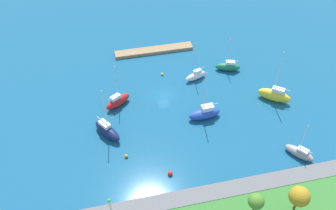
% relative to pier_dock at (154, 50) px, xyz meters
% --- Properties ---
extents(water, '(160.00, 160.00, 0.00)m').
position_rel_pier_dock_xyz_m(water, '(1.17, 16.61, -0.39)').
color(water, '#19567F').
rests_on(water, ground).
extents(pier_dock, '(19.60, 2.69, 0.78)m').
position_rel_pier_dock_xyz_m(pier_dock, '(0.00, 0.00, 0.00)').
color(pier_dock, '#997A56').
rests_on(pier_dock, ground).
extents(breakwater, '(64.17, 3.04, 1.09)m').
position_rel_pier_dock_xyz_m(breakwater, '(1.17, 42.80, 0.16)').
color(breakwater, slate).
rests_on(breakwater, ground).
extents(harbor_beacon, '(0.56, 0.56, 3.73)m').
position_rel_pier_dock_xyz_m(harbor_beacon, '(15.14, 42.80, 2.85)').
color(harbor_beacon, silver).
rests_on(harbor_beacon, breakwater).
extents(park_tree_mideast, '(3.26, 3.26, 5.27)m').
position_rel_pier_dock_xyz_m(park_tree_mideast, '(-13.25, 48.54, 4.24)').
color(park_tree_mideast, brown).
rests_on(park_tree_mideast, shoreline_park).
extents(park_tree_midwest, '(2.49, 2.49, 5.30)m').
position_rel_pier_dock_xyz_m(park_tree_midwest, '(-6.30, 48.12, 4.62)').
color(park_tree_midwest, brown).
rests_on(park_tree_midwest, shoreline_park).
extents(sailboat_green_lone_north, '(6.16, 3.57, 8.64)m').
position_rel_pier_dock_xyz_m(sailboat_green_lone_north, '(-15.55, 11.17, 0.67)').
color(sailboat_green_lone_north, '#19724C').
rests_on(sailboat_green_lone_north, water).
extents(sailboat_blue_outer_mooring, '(6.81, 2.72, 11.82)m').
position_rel_pier_dock_xyz_m(sailboat_blue_outer_mooring, '(-5.61, 25.01, 0.88)').
color(sailboat_blue_outer_mooring, '#2347B2').
rests_on(sailboat_blue_outer_mooring, water).
extents(sailboat_gray_far_south, '(4.91, 5.48, 7.88)m').
position_rel_pier_dock_xyz_m(sailboat_gray_far_south, '(-19.70, 38.26, 0.54)').
color(sailboat_gray_far_south, gray).
rests_on(sailboat_gray_far_south, water).
extents(sailboat_red_by_breakwater, '(6.02, 4.74, 10.20)m').
position_rel_pier_dock_xyz_m(sailboat_red_by_breakwater, '(11.15, 17.60, 0.86)').
color(sailboat_red_by_breakwater, red).
rests_on(sailboat_red_by_breakwater, water).
extents(sailboat_yellow_near_pier, '(6.83, 5.92, 12.40)m').
position_rel_pier_dock_xyz_m(sailboat_yellow_near_pier, '(-21.62, 23.22, 1.09)').
color(sailboat_yellow_near_pier, yellow).
rests_on(sailboat_yellow_near_pier, water).
extents(sailboat_white_mid_basin, '(5.48, 3.12, 9.98)m').
position_rel_pier_dock_xyz_m(sailboat_white_mid_basin, '(-7.23, 12.77, 0.66)').
color(sailboat_white_mid_basin, white).
rests_on(sailboat_white_mid_basin, water).
extents(sailboat_navy_east_end, '(5.54, 6.79, 11.69)m').
position_rel_pier_dock_xyz_m(sailboat_navy_east_end, '(14.11, 25.43, 0.90)').
color(sailboat_navy_east_end, '#141E4C').
rests_on(sailboat_navy_east_end, water).
extents(mooring_buoy_red, '(0.83, 0.83, 0.83)m').
position_rel_pier_dock_xyz_m(mooring_buoy_red, '(4.35, 37.19, 0.02)').
color(mooring_buoy_red, red).
rests_on(mooring_buoy_red, water).
extents(mooring_buoy_orange, '(0.65, 0.65, 0.65)m').
position_rel_pier_dock_xyz_m(mooring_buoy_orange, '(11.36, 31.66, -0.07)').
color(mooring_buoy_orange, orange).
rests_on(mooring_buoy_orange, water).
extents(mooring_buoy_yellow, '(0.61, 0.61, 0.61)m').
position_rel_pier_dock_xyz_m(mooring_buoy_yellow, '(-0.05, 9.66, -0.09)').
color(mooring_buoy_yellow, yellow).
rests_on(mooring_buoy_yellow, water).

